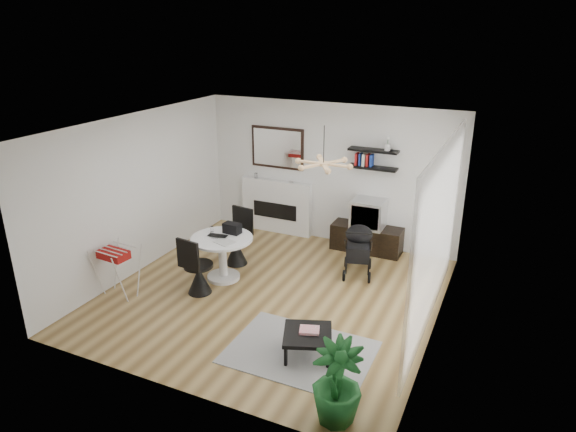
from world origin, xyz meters
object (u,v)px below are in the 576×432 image
at_px(tv_console, 367,239).
at_px(crt_tv, 369,213).
at_px(dining_table, 222,252).
at_px(stroller, 358,252).
at_px(fireplace, 277,200).
at_px(potted_plant, 337,382).
at_px(drying_rack, 118,271).
at_px(coffee_table, 308,335).

bearing_deg(tv_console, crt_tv, -17.70).
relative_size(dining_table, stroller, 1.09).
relative_size(fireplace, dining_table, 2.11).
bearing_deg(stroller, crt_tv, 81.71).
bearing_deg(dining_table, potted_plant, -39.25).
bearing_deg(crt_tv, drying_rack, -132.99).
bearing_deg(tv_console, stroller, -82.37).
bearing_deg(drying_rack, fireplace, 77.75).
height_order(dining_table, drying_rack, drying_rack).
height_order(dining_table, potted_plant, potted_plant).
relative_size(tv_console, potted_plant, 1.36).
bearing_deg(dining_table, fireplace, 92.62).
bearing_deg(drying_rack, tv_console, 52.29).
height_order(crt_tv, stroller, crt_tv).
distance_m(fireplace, crt_tv, 1.98).
xyz_separation_m(drying_rack, coffee_table, (3.30, -0.20, -0.14)).
xyz_separation_m(crt_tv, stroller, (0.12, -0.96, -0.35)).
relative_size(crt_tv, potted_plant, 0.62).
bearing_deg(crt_tv, tv_console, 162.30).
xyz_separation_m(tv_console, crt_tv, (0.01, -0.00, 0.51)).
bearing_deg(drying_rack, dining_table, 49.96).
distance_m(stroller, coffee_table, 2.52).
bearing_deg(stroller, dining_table, -165.49).
height_order(tv_console, crt_tv, crt_tv).
bearing_deg(fireplace, stroller, -28.27).
bearing_deg(coffee_table, tv_console, 94.13).
xyz_separation_m(fireplace, stroller, (2.10, -1.13, -0.28)).
distance_m(fireplace, coffee_table, 4.29).
bearing_deg(crt_tv, potted_plant, -77.64).
height_order(crt_tv, coffee_table, crt_tv).
distance_m(drying_rack, coffee_table, 3.31).
distance_m(coffee_table, potted_plant, 1.21).
height_order(fireplace, coffee_table, fireplace).
distance_m(drying_rack, potted_plant, 4.19).
bearing_deg(fireplace, tv_console, -4.76).
xyz_separation_m(drying_rack, stroller, (3.18, 2.32, -0.03)).
height_order(crt_tv, potted_plant, crt_tv).
distance_m(crt_tv, potted_plant, 4.54).
distance_m(tv_console, potted_plant, 4.54).
bearing_deg(fireplace, coffee_table, -58.69).
distance_m(crt_tv, drying_rack, 4.49).
xyz_separation_m(crt_tv, dining_table, (-1.87, -2.10, -0.26)).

